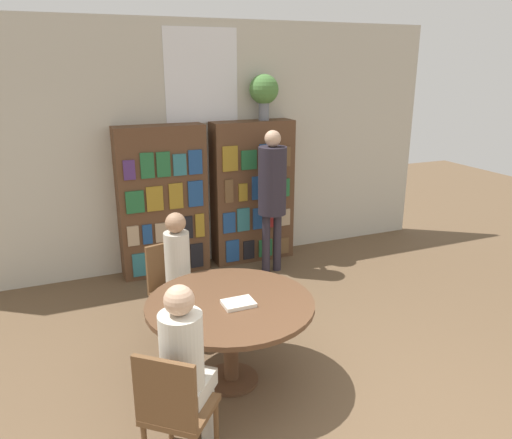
{
  "coord_description": "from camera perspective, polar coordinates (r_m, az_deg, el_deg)",
  "views": [
    {
      "loc": [
        -1.81,
        -2.18,
        2.51
      ],
      "look_at": [
        -0.01,
        2.06,
        1.05
      ],
      "focal_mm": 35.0,
      "sensor_mm": 36.0,
      "label": 1
    }
  ],
  "objects": [
    {
      "name": "seated_reader_right",
      "position": [
        3.3,
        -8.11,
        -15.64
      ],
      "size": [
        0.42,
        0.42,
        1.24
      ],
      "rotation": [
        0.0,
        0.0,
        -0.71
      ],
      "color": "beige",
      "rests_on": "ground_plane"
    },
    {
      "name": "librarian_standing",
      "position": [
        5.97,
        1.87,
        3.82
      ],
      "size": [
        0.34,
        0.61,
        1.76
      ],
      "color": "#28232D",
      "rests_on": "ground_plane"
    },
    {
      "name": "bookshelf_left",
      "position": [
        6.11,
        -10.61,
        2.02
      ],
      "size": [
        1.05,
        0.34,
        1.82
      ],
      "color": "brown",
      "rests_on": "ground_plane"
    },
    {
      "name": "seated_reader_left",
      "position": [
        4.6,
        -8.64,
        -5.91
      ],
      "size": [
        0.3,
        0.38,
        1.24
      ],
      "rotation": [
        0.0,
        0.0,
        -2.91
      ],
      "color": "beige",
      "rests_on": "ground_plane"
    },
    {
      "name": "reading_table",
      "position": [
        4.0,
        -2.95,
        -10.67
      ],
      "size": [
        1.32,
        1.32,
        0.72
      ],
      "color": "brown",
      "rests_on": "ground_plane"
    },
    {
      "name": "wall_back",
      "position": [
        6.31,
        -6.08,
        8.31
      ],
      "size": [
        6.4,
        0.07,
        3.0
      ],
      "color": "beige",
      "rests_on": "ground_plane"
    },
    {
      "name": "chair_left_side",
      "position": [
        4.84,
        -9.58,
        -7.37
      ],
      "size": [
        0.48,
        0.48,
        0.88
      ],
      "rotation": [
        0.0,
        0.0,
        -2.91
      ],
      "color": "brown",
      "rests_on": "ground_plane"
    },
    {
      "name": "chair_near_camera",
      "position": [
        3.3,
        -9.34,
        -20.38
      ],
      "size": [
        0.56,
        0.56,
        0.88
      ],
      "rotation": [
        0.0,
        0.0,
        -0.71
      ],
      "color": "brown",
      "rests_on": "ground_plane"
    },
    {
      "name": "flower_vase",
      "position": [
        6.32,
        0.91,
        14.49
      ],
      "size": [
        0.36,
        0.36,
        0.56
      ],
      "color": "slate",
      "rests_on": "bookshelf_right"
    },
    {
      "name": "open_book_on_table",
      "position": [
        3.89,
        -2.01,
        -9.55
      ],
      "size": [
        0.24,
        0.18,
        0.03
      ],
      "color": "silver",
      "rests_on": "reading_table"
    },
    {
      "name": "bookshelf_right",
      "position": [
        6.45,
        -0.4,
        3.14
      ],
      "size": [
        1.05,
        0.34,
        1.82
      ],
      "color": "brown",
      "rests_on": "ground_plane"
    }
  ]
}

